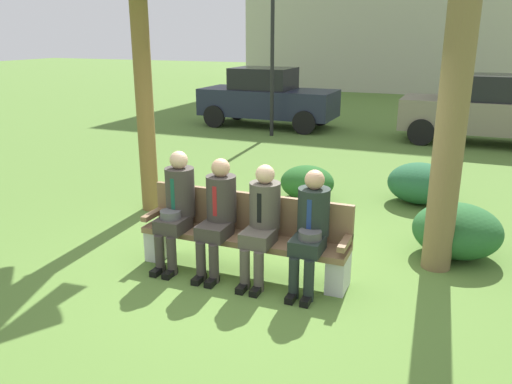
% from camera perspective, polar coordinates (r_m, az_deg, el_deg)
% --- Properties ---
extents(ground_plane, '(80.00, 80.00, 0.00)m').
position_cam_1_polar(ground_plane, '(6.11, 0.14, -8.46)').
color(ground_plane, '#517530').
extents(park_bench, '(2.42, 0.44, 0.90)m').
position_cam_1_polar(park_bench, '(5.92, -1.24, -4.70)').
color(park_bench, brown).
rests_on(park_bench, ground).
extents(seated_man_leftmost, '(0.34, 0.72, 1.35)m').
position_cam_1_polar(seated_man_leftmost, '(6.05, -8.74, -1.28)').
color(seated_man_leftmost, '#38332D').
rests_on(seated_man_leftmost, ground).
extents(seated_man_centerleft, '(0.34, 0.72, 1.31)m').
position_cam_1_polar(seated_man_centerleft, '(5.81, -4.20, -2.06)').
color(seated_man_centerleft, '#38332D').
rests_on(seated_man_centerleft, ground).
extents(seated_man_centerright, '(0.34, 0.72, 1.29)m').
position_cam_1_polar(seated_man_centerright, '(5.61, 0.66, -2.85)').
color(seated_man_centerright, '#4C473D').
rests_on(seated_man_centerright, ground).
extents(seated_man_rightmost, '(0.34, 0.72, 1.29)m').
position_cam_1_polar(seated_man_rightmost, '(5.44, 6.06, -3.65)').
color(seated_man_rightmost, '#1E2823').
rests_on(seated_man_rightmost, ground).
extents(shrub_near_bench, '(1.06, 0.97, 0.66)m').
position_cam_1_polar(shrub_near_bench, '(6.79, 21.28, -3.98)').
color(shrub_near_bench, '#245A2A').
rests_on(shrub_near_bench, ground).
extents(shrub_mid_lawn, '(0.89, 0.81, 0.55)m').
position_cam_1_polar(shrub_mid_lawn, '(8.56, 5.67, 1.05)').
color(shrub_mid_lawn, '#225921').
rests_on(shrub_mid_lawn, ground).
extents(shrub_far_lawn, '(1.04, 0.95, 0.65)m').
position_cam_1_polar(shrub_far_lawn, '(8.72, 17.68, 0.93)').
color(shrub_far_lawn, '#235935').
rests_on(shrub_far_lawn, ground).
extents(parked_car_near, '(3.93, 1.76, 1.68)m').
position_cam_1_polar(parked_car_near, '(15.21, 1.23, 10.37)').
color(parked_car_near, '#1E2338').
rests_on(parked_car_near, ground).
extents(parked_car_far, '(3.91, 1.73, 1.68)m').
position_cam_1_polar(parked_car_far, '(13.93, 23.74, 8.30)').
color(parked_car_far, slate).
rests_on(parked_car_far, ground).
extents(street_lamp, '(0.24, 0.24, 3.81)m').
position_cam_1_polar(street_lamp, '(13.68, 1.81, 15.82)').
color(street_lamp, black).
rests_on(street_lamp, ground).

